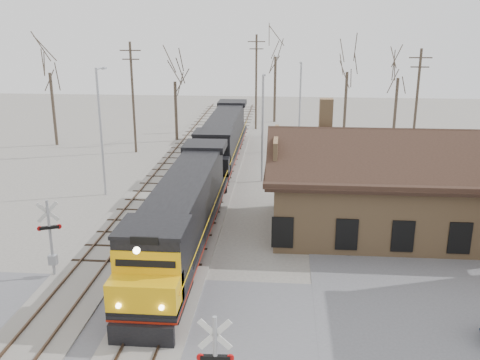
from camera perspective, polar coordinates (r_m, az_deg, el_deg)
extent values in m
plane|color=#9C978D|center=(23.79, -9.56, -15.39)|extent=(140.00, 140.00, 0.00)
cube|color=#5C5C61|center=(23.78, -9.56, -15.35)|extent=(60.00, 9.00, 0.03)
cube|color=#9C978D|center=(37.04, -3.97, -2.93)|extent=(3.40, 90.00, 0.12)
cube|color=#473323|center=(37.11, -5.07, -2.74)|extent=(0.08, 90.00, 0.14)
cube|color=#473323|center=(36.90, -2.87, -2.81)|extent=(0.08, 90.00, 0.14)
cube|color=#9C978D|center=(37.96, -10.71, -2.70)|extent=(3.40, 90.00, 0.12)
cube|color=#473323|center=(38.12, -11.76, -2.50)|extent=(0.08, 90.00, 0.14)
cube|color=#473323|center=(37.74, -9.66, -2.58)|extent=(0.08, 90.00, 0.14)
cube|color=#A17C53|center=(33.80, 15.71, -2.04)|extent=(14.00, 8.00, 4.00)
cube|color=black|center=(33.20, 16.00, 1.39)|extent=(15.20, 9.20, 0.30)
cube|color=black|center=(30.78, 16.93, 2.04)|extent=(15.00, 4.71, 2.66)
cube|color=black|center=(35.16, 15.44, 3.96)|extent=(15.00, 4.71, 2.66)
cube|color=#A17C53|center=(33.52, 9.14, 6.72)|extent=(0.80, 0.80, 2.20)
cube|color=black|center=(25.27, -8.45, -11.88)|extent=(2.38, 3.82, 0.95)
cube|color=black|center=(36.41, -4.10, -2.52)|extent=(2.38, 3.82, 0.95)
cube|color=black|center=(30.42, -5.91, -5.04)|extent=(2.86, 19.08, 0.33)
cube|color=maroon|center=(30.50, -5.89, -5.40)|extent=(2.88, 19.08, 0.11)
cube|color=black|center=(31.01, -5.59, -1.68)|extent=(2.48, 13.83, 2.67)
cube|color=black|center=(23.51, -9.16, -8.09)|extent=(2.86, 2.67, 2.67)
cube|color=#EEB00C|center=(22.48, -10.05, -11.69)|extent=(2.86, 1.72, 1.34)
cube|color=black|center=(22.41, -10.49, -16.06)|extent=(2.67, 0.25, 0.95)
cylinder|color=#FFF2CC|center=(20.73, -10.97, -7.39)|extent=(0.27, 0.10, 0.27)
cube|color=black|center=(43.17, -2.66, 0.64)|extent=(2.38, 3.82, 0.95)
cube|color=black|center=(55.10, -1.02, 4.26)|extent=(2.38, 3.82, 0.95)
cube|color=black|center=(48.92, -1.75, 3.54)|extent=(2.86, 19.08, 0.33)
cube|color=maroon|center=(48.97, -1.75, 3.30)|extent=(2.88, 19.08, 0.11)
cube|color=black|center=(49.76, -1.61, 5.51)|extent=(2.48, 13.83, 2.67)
cube|color=black|center=(41.77, -2.85, 3.27)|extent=(2.86, 2.67, 2.67)
cube|color=black|center=(40.41, -3.14, 1.61)|extent=(2.86, 1.72, 1.34)
cube|color=black|center=(39.91, -3.29, -0.74)|extent=(2.67, 0.25, 0.95)
cube|color=silver|center=(16.80, -2.69, -16.14)|extent=(1.07, 0.09, 1.07)
cube|color=silver|center=(16.80, -2.69, -16.14)|extent=(1.07, 0.09, 1.07)
cube|color=black|center=(17.26, -2.65, -18.41)|extent=(0.92, 0.19, 0.15)
cylinder|color=#B20C0C|center=(17.30, -4.25, -18.35)|extent=(0.25, 0.09, 0.24)
cylinder|color=#B20C0C|center=(17.23, -1.05, -18.46)|extent=(0.25, 0.09, 0.24)
cylinder|color=#A5A8AD|center=(28.40, -19.54, -5.95)|extent=(0.14, 0.14, 4.11)
cube|color=silver|center=(27.89, -19.83, -3.22)|extent=(1.01, 0.44, 1.08)
cube|color=silver|center=(27.89, -19.83, -3.22)|extent=(1.01, 0.44, 1.08)
cube|color=black|center=(28.17, -19.67, -4.79)|extent=(0.91, 0.49, 0.15)
cylinder|color=#B20C0C|center=(28.15, -18.73, -4.72)|extent=(0.26, 0.17, 0.25)
cylinder|color=#B20C0C|center=(28.21, -20.60, -4.87)|extent=(0.26, 0.17, 0.25)
cube|color=#A5A8AD|center=(28.84, -19.32, -8.02)|extent=(0.41, 0.31, 0.51)
cylinder|color=#A5A8AD|center=(39.84, -14.61, 4.84)|extent=(0.18, 0.18, 9.29)
cylinder|color=#A5A8AD|center=(40.03, -14.68, 11.48)|extent=(0.12, 1.80, 0.12)
cube|color=#A5A8AD|center=(40.79, -14.30, 11.46)|extent=(0.25, 0.50, 0.12)
cylinder|color=#A5A8AD|center=(42.01, 2.42, 5.41)|extent=(0.18, 0.18, 8.48)
cylinder|color=#A5A8AD|center=(42.27, 2.54, 11.16)|extent=(0.12, 1.80, 0.12)
cube|color=#A5A8AD|center=(43.08, 2.59, 11.14)|extent=(0.25, 0.50, 0.12)
cylinder|color=#A5A8AD|center=(52.63, 6.40, 7.72)|extent=(0.18, 0.18, 8.58)
cylinder|color=#A5A8AD|center=(53.02, 6.53, 12.35)|extent=(0.12, 1.80, 0.12)
cube|color=#A5A8AD|center=(53.83, 6.50, 12.31)|extent=(0.25, 0.50, 0.12)
cylinder|color=#382D23|center=(52.37, -11.34, 8.53)|extent=(0.24, 0.24, 10.51)
cube|color=#382D23|center=(51.93, -11.63, 13.39)|extent=(2.00, 0.10, 0.10)
cube|color=#382D23|center=(51.99, -11.58, 12.51)|extent=(1.60, 0.10, 0.10)
cylinder|color=#382D23|center=(62.67, 1.74, 10.33)|extent=(0.24, 0.24, 10.82)
cube|color=#382D23|center=(62.30, 1.77, 14.54)|extent=(2.00, 0.10, 0.10)
cube|color=#382D23|center=(62.34, 1.77, 13.81)|extent=(1.60, 0.10, 0.10)
cylinder|color=#382D23|center=(50.82, 18.27, 7.51)|extent=(0.24, 0.24, 10.07)
cube|color=#382D23|center=(50.36, 18.72, 12.25)|extent=(2.00, 0.10, 0.10)
cube|color=#382D23|center=(50.42, 18.64, 11.35)|extent=(1.60, 0.10, 0.10)
cylinder|color=#382D23|center=(57.89, -19.27, 7.11)|extent=(0.32, 0.32, 7.36)
cylinder|color=#382D23|center=(57.05, -6.85, 7.25)|extent=(0.32, 0.32, 6.27)
cylinder|color=#382D23|center=(67.47, 3.75, 9.59)|extent=(0.32, 0.32, 8.05)
cylinder|color=#382D23|center=(61.90, 11.18, 8.08)|extent=(0.32, 0.32, 6.86)
cylinder|color=#382D23|center=(60.01, 16.25, 7.30)|extent=(0.32, 0.32, 6.54)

